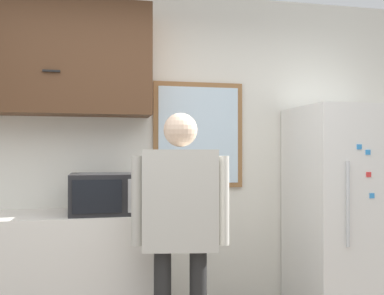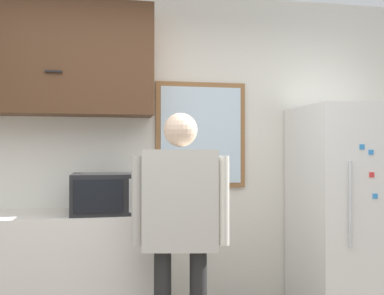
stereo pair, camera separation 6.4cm
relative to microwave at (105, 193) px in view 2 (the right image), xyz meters
name	(u,v)px [view 2 (the right image)]	position (x,y,z in m)	size (l,w,h in m)	color
back_wall	(148,155)	(0.34, 0.40, 0.27)	(6.00, 0.06, 2.70)	silver
upper_cabinets	(2,57)	(-0.75, 0.21, 1.00)	(2.22, 0.34, 0.85)	#51331E
microwave	(105,193)	(0.00, 0.00, 0.00)	(0.46, 0.39, 0.29)	#232326
person	(180,213)	(0.47, -0.46, -0.09)	(0.61, 0.30, 1.63)	black
refrigerator	(350,215)	(1.92, 0.00, -0.21)	(0.80, 0.75, 1.74)	white
window	(201,135)	(0.78, 0.36, 0.44)	(0.76, 0.05, 0.88)	olive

